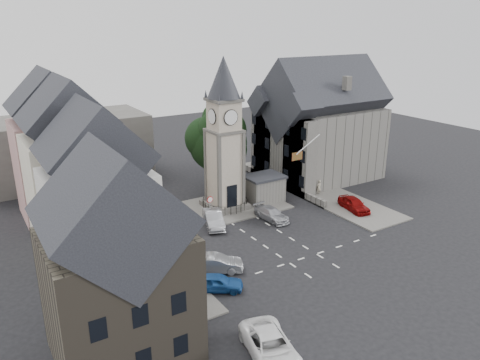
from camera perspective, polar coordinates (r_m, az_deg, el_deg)
ground at (r=45.27m, az=3.27°, el=-6.70°), size 120.00×120.00×0.00m
pavement_west at (r=45.24m, az=-14.48°, el=-7.23°), size 6.00×30.00×0.14m
pavement_east at (r=57.92m, az=8.49°, el=-0.96°), size 6.00×26.00×0.14m
central_island at (r=52.11m, az=-0.41°, el=-3.02°), size 10.00×8.00×0.16m
road_markings at (r=41.38m, az=7.68°, el=-9.44°), size 20.00×8.00×0.01m
clock_tower at (r=48.93m, az=-1.94°, el=5.40°), size 4.86×4.86×16.25m
stone_shelter at (r=52.89m, az=2.92°, el=-1.01°), size 4.30×3.30×3.08m
town_tree at (r=54.40m, az=-2.73°, el=5.52°), size 7.20×7.20×10.80m
warning_sign_post at (r=47.16m, az=-3.68°, el=-2.93°), size 0.70×0.19×2.85m
terrace_pink at (r=51.62m, az=-21.68°, el=3.01°), size 8.10×7.60×12.80m
terrace_cream at (r=44.04m, az=-19.67°, el=0.66°), size 8.10×7.60×12.80m
terrace_tudor at (r=36.78m, az=-16.80°, el=-3.21°), size 8.10×7.60×12.00m
building_sw_stone at (r=28.90m, az=-14.60°, el=-11.14°), size 8.60×7.60×10.40m
backdrop_west at (r=64.30m, az=-20.42°, el=3.71°), size 20.00×10.00×8.00m
east_building at (r=60.65m, az=9.57°, el=5.99°), size 14.40×11.40×12.60m
east_boundary_wall at (r=57.60m, az=5.10°, el=-0.54°), size 0.40×16.00×0.90m
flagpole at (r=50.50m, az=8.29°, el=4.32°), size 3.68×0.10×2.74m
car_west_blue at (r=36.36m, az=-2.79°, el=-12.37°), size 4.14×3.46×1.33m
car_west_silver at (r=38.77m, az=-2.98°, el=-10.13°), size 4.60×3.54×1.46m
car_west_grey at (r=47.67m, az=-9.35°, el=-4.61°), size 5.74×4.10×1.45m
car_island_silver at (r=46.83m, az=-3.26°, el=-4.76°), size 3.04×4.94×1.54m
car_island_east at (r=48.38m, az=3.84°, el=-4.14°), size 2.17×4.53×1.27m
car_east_red at (r=51.96m, az=13.72°, el=-2.87°), size 2.52×4.62×1.49m
van_sw_white at (r=30.10m, az=3.79°, el=-19.65°), size 3.85×6.08×1.56m
pedestrian at (r=55.77m, az=9.59°, el=-0.90°), size 0.69×0.47×1.81m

